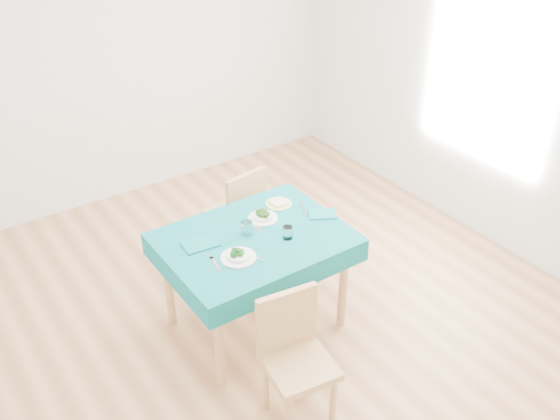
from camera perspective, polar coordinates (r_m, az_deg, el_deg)
room_shell at (r=3.97m, az=-0.00°, el=6.11°), size 4.02×4.52×2.73m
table at (r=4.33m, az=-2.25°, el=-6.61°), size 1.20×0.91×0.76m
chair_near at (r=3.65m, az=1.81°, el=-13.63°), size 0.43×0.46×0.94m
chair_far at (r=4.96m, az=-4.29°, el=0.06°), size 0.43×0.46×0.93m
bowl_near at (r=3.90m, az=-3.84°, el=-4.04°), size 0.23×0.23×0.07m
bowl_far at (r=4.27m, az=-1.58°, el=-0.48°), size 0.21×0.21×0.06m
fork_near at (r=3.88m, az=-5.93°, el=-4.94°), size 0.05×0.17×0.00m
knife_near at (r=3.94m, az=-2.53°, el=-4.08°), size 0.05×0.20×0.00m
fork_far at (r=4.21m, az=-2.31°, el=-1.52°), size 0.04×0.18×0.00m
knife_far at (r=4.39m, az=2.14°, el=0.07°), size 0.10×0.19×0.00m
napkin_near at (r=4.06m, az=-7.30°, el=-3.12°), size 0.23×0.18×0.01m
napkin_far at (r=4.34m, az=3.89°, el=-0.36°), size 0.23×0.21×0.01m
tumbler_center at (r=4.10m, az=-3.04°, el=-1.68°), size 0.08×0.08×0.10m
tumbler_side at (r=4.07m, az=0.71°, el=-2.07°), size 0.07×0.07×0.09m
side_plate at (r=4.44m, az=-0.11°, el=0.55°), size 0.19×0.19×0.01m
bread_slice at (r=4.44m, az=-0.11°, el=0.69°), size 0.12×0.12×0.02m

